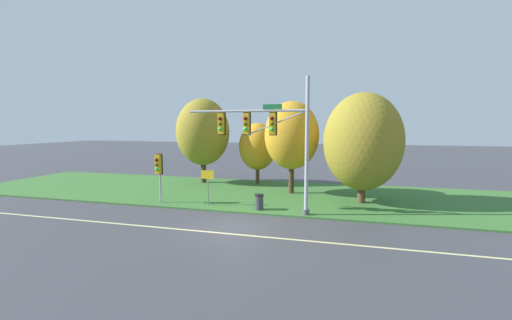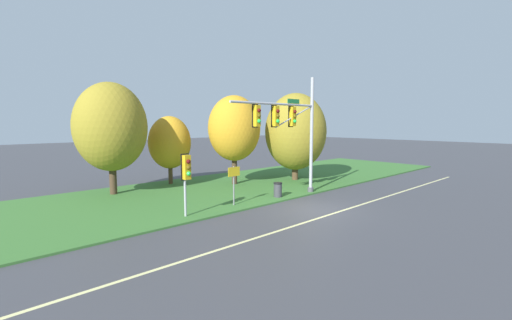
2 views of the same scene
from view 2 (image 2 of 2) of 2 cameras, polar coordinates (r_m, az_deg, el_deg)
ground_plane at (r=19.62m, az=9.82°, el=-8.12°), size 160.00×160.00×0.00m
lane_stripe at (r=18.94m, az=12.75°, el=-8.69°), size 36.00×0.16×0.01m
grass_verge at (r=25.30m, az=-5.33°, el=-4.67°), size 48.00×11.50×0.10m
traffic_signal_mast at (r=21.81m, az=5.84°, el=5.83°), size 7.25×0.49×7.72m
pedestrian_signal_near_kerb at (r=17.39m, az=-11.52°, el=-1.84°), size 0.46×0.55×3.20m
route_sign_post at (r=19.65m, az=-3.71°, el=-3.18°), size 0.84×0.08×2.26m
tree_nearest_road at (r=24.38m, az=-23.06°, el=5.05°), size 4.64×4.64×7.35m
tree_left_of_mast at (r=27.18m, az=-14.20°, el=2.84°), size 3.23×3.23×5.24m
tree_behind_signpost at (r=26.26m, az=-3.65°, el=5.26°), size 4.00×4.00×6.80m
tree_mid_verge at (r=28.40m, az=6.61°, el=4.69°), size 5.03×5.03×7.13m
trash_bin at (r=21.97m, az=3.66°, el=-4.95°), size 0.56×0.56×0.93m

